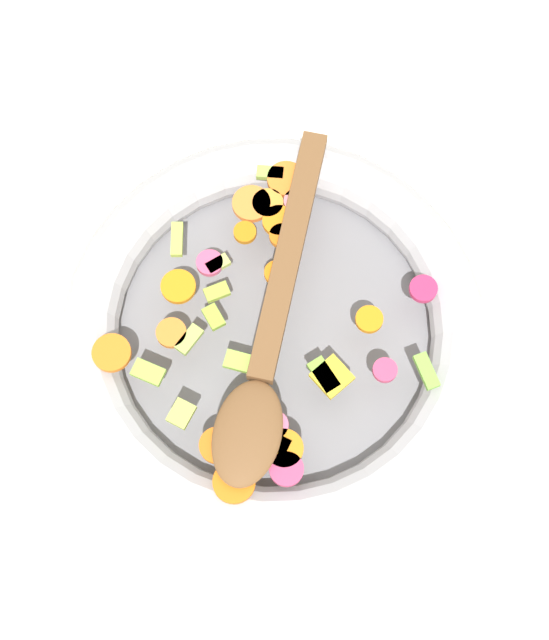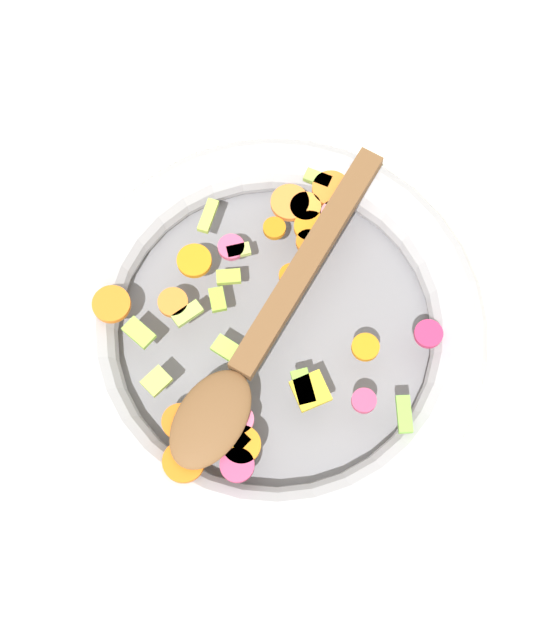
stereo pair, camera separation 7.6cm
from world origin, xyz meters
name	(u,v)px [view 1 (the left image)]	position (x,y,z in m)	size (l,w,h in m)	color
ground_plane	(274,338)	(0.00, 0.00, 0.00)	(4.00, 4.00, 0.00)	silver
skillet	(274,330)	(0.00, 0.00, 0.02)	(0.38, 0.38, 0.05)	slate
chopped_vegetables	(257,321)	(-0.01, 0.01, 0.05)	(0.31, 0.28, 0.01)	orange
wooden_spoon	(269,339)	(-0.02, -0.01, 0.06)	(0.32, 0.12, 0.01)	brown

